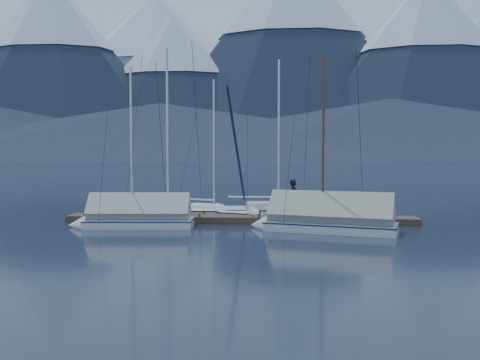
% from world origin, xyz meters
% --- Properties ---
extents(ground, '(1000.00, 1000.00, 0.00)m').
position_xyz_m(ground, '(0.00, 0.00, 0.00)').
color(ground, black).
rests_on(ground, ground).
extents(mountain_range, '(877.00, 584.00, 150.50)m').
position_xyz_m(mountain_range, '(4.12, 370.45, 58.65)').
color(mountain_range, '#475675').
rests_on(mountain_range, ground).
extents(dock, '(18.00, 1.50, 0.54)m').
position_xyz_m(dock, '(0.00, 2.00, 0.11)').
color(dock, '#382D23').
rests_on(dock, ground).
extents(mooring_posts, '(15.12, 1.52, 0.35)m').
position_xyz_m(mooring_posts, '(-0.50, 2.00, 0.35)').
color(mooring_posts, '#382D23').
rests_on(mooring_posts, ground).
extents(sailboat_open_left, '(7.81, 3.36, 10.32)m').
position_xyz_m(sailboat_open_left, '(-3.66, 3.99, 0.18)').
color(sailboat_open_left, white).
rests_on(sailboat_open_left, ground).
extents(sailboat_open_mid, '(6.62, 3.82, 8.44)m').
position_xyz_m(sailboat_open_mid, '(-1.21, 4.06, 0.15)').
color(sailboat_open_mid, white).
rests_on(sailboat_open_mid, ground).
extents(sailboat_open_right, '(7.44, 3.16, 9.71)m').
position_xyz_m(sailboat_open_right, '(2.50, 4.90, 0.17)').
color(sailboat_open_right, silver).
rests_on(sailboat_open_right, ground).
extents(sailboat_covered_near, '(7.13, 3.87, 8.87)m').
position_xyz_m(sailboat_covered_near, '(3.87, -0.56, 0.44)').
color(sailboat_covered_near, silver).
rests_on(sailboat_covered_near, ground).
extents(sailboat_covered_far, '(6.14, 2.56, 8.45)m').
position_xyz_m(sailboat_covered_far, '(-5.18, -0.14, 0.41)').
color(sailboat_covered_far, silver).
rests_on(sailboat_covered_far, ground).
extents(person, '(0.50, 0.72, 1.92)m').
position_xyz_m(person, '(2.76, 1.88, 1.30)').
color(person, black).
rests_on(person, dock).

